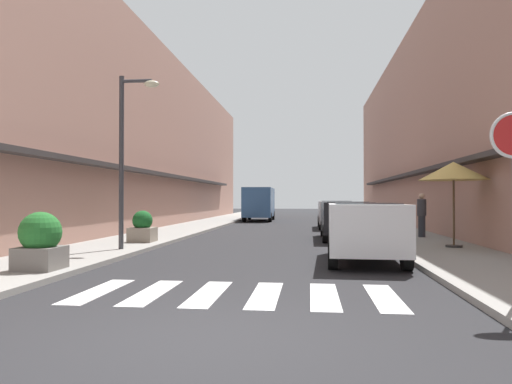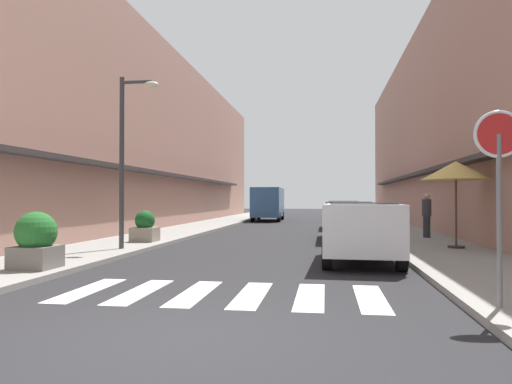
{
  "view_description": "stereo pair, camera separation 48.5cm",
  "coord_description": "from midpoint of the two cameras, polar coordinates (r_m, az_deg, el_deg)",
  "views": [
    {
      "loc": [
        1.19,
        -5.28,
        1.57
      ],
      "look_at": [
        -0.45,
        9.28,
        1.78
      ],
      "focal_mm": 33.45,
      "sensor_mm": 36.0,
      "label": 1
    },
    {
      "loc": [
        1.67,
        -5.22,
        1.57
      ],
      "look_at": [
        -0.45,
        9.28,
        1.78
      ],
      "focal_mm": 33.45,
      "sensor_mm": 36.0,
      "label": 2
    }
  ],
  "objects": [
    {
      "name": "street_lamp",
      "position": [
        14.44,
        -14.1,
        5.73
      ],
      "size": [
        1.19,
        0.28,
        5.03
      ],
      "color": "#38383D",
      "rests_on": "sidewalk_left"
    },
    {
      "name": "sidewalk_right",
      "position": [
        24.28,
        16.87,
        -4.36
      ],
      "size": [
        2.85,
        65.5,
        0.12
      ],
      "primitive_type": "cube",
      "color": "gray",
      "rests_on": "ground_plane"
    },
    {
      "name": "sidewalk_left",
      "position": [
        24.86,
        -6.77,
        -4.3
      ],
      "size": [
        2.85,
        65.5,
        0.12
      ],
      "primitive_type": "cube",
      "color": "gray",
      "rests_on": "ground_plane"
    },
    {
      "name": "delivery_van",
      "position": [
        34.13,
        1.87,
        -1.1
      ],
      "size": [
        2.1,
        5.44,
        2.37
      ],
      "color": "#33598C",
      "rests_on": "ground_plane"
    },
    {
      "name": "cafe_umbrella",
      "position": [
        15.44,
        23.61,
        2.3
      ],
      "size": [
        2.03,
        2.03,
        2.57
      ],
      "color": "#262626",
      "rests_on": "sidewalk_right"
    },
    {
      "name": "parked_car_near",
      "position": [
        12.03,
        13.67,
        -3.91
      ],
      "size": [
        1.93,
        3.99,
        1.47
      ],
      "color": "silver",
      "rests_on": "ground_plane"
    },
    {
      "name": "crosswalk",
      "position": [
        8.01,
        -2.19,
        -12.11
      ],
      "size": [
        5.2,
        2.2,
        0.01
      ],
      "color": "silver",
      "rests_on": "ground_plane"
    },
    {
      "name": "ground_plane",
      "position": [
        24.06,
        4.91,
        -4.57
      ],
      "size": [
        102.92,
        102.92,
        0.0
      ],
      "primitive_type": "plane",
      "color": "#232326"
    },
    {
      "name": "round_street_sign",
      "position": [
        7.32,
        28.76,
        3.79
      ],
      "size": [
        0.65,
        0.07,
        2.65
      ],
      "color": "slate",
      "rests_on": "sidewalk_right"
    },
    {
      "name": "planter_corner",
      "position": [
        10.9,
        -23.67,
        -5.35
      ],
      "size": [
        0.85,
        0.85,
        1.19
      ],
      "color": "slate",
      "rests_on": "sidewalk_left"
    },
    {
      "name": "parked_car_mid",
      "position": [
        18.59,
        11.78,
        -2.81
      ],
      "size": [
        1.81,
        4.42,
        1.47
      ],
      "color": "black",
      "rests_on": "ground_plane"
    },
    {
      "name": "building_row_right",
      "position": [
        26.66,
        24.82,
        7.3
      ],
      "size": [
        5.5,
        44.1,
        10.62
      ],
      "color": "#A87A6B",
      "rests_on": "ground_plane"
    },
    {
      "name": "planter_midblock",
      "position": [
        16.68,
        -12.34,
        -4.16
      ],
      "size": [
        0.81,
        0.81,
        1.06
      ],
      "color": "gray",
      "rests_on": "sidewalk_left"
    },
    {
      "name": "parked_car_far",
      "position": [
        25.45,
        10.84,
        -2.27
      ],
      "size": [
        1.82,
        4.22,
        1.47
      ],
      "color": "silver",
      "rests_on": "ground_plane"
    },
    {
      "name": "pedestrian_walking_near",
      "position": [
        19.13,
        20.42,
        -2.51
      ],
      "size": [
        0.34,
        0.34,
        1.66
      ],
      "rotation": [
        0.0,
        0.0,
        0.63
      ],
      "color": "#282B33",
      "rests_on": "sidewalk_right"
    },
    {
      "name": "building_row_left",
      "position": [
        27.55,
        -13.97,
        6.09
      ],
      "size": [
        5.5,
        44.1,
        9.76
      ],
      "color": "#A87A6B",
      "rests_on": "ground_plane"
    }
  ]
}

